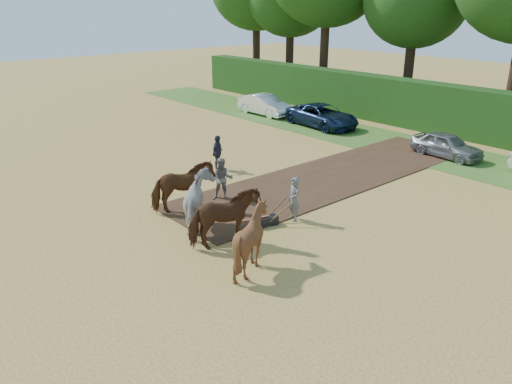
# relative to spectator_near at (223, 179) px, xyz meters

# --- Properties ---
(ground) EXTENTS (120.00, 120.00, 0.00)m
(ground) POSITION_rel_spectator_near_xyz_m (-0.49, -1.21, -0.90)
(ground) COLOR gold
(ground) RESTS_ON ground
(earth_strip) EXTENTS (4.50, 17.00, 0.05)m
(earth_strip) POSITION_rel_spectator_near_xyz_m (1.01, 5.79, -0.88)
(earth_strip) COLOR #472D1C
(earth_strip) RESTS_ON ground
(grass_verge) EXTENTS (50.00, 5.00, 0.03)m
(grass_verge) POSITION_rel_spectator_near_xyz_m (-0.49, 12.79, -0.89)
(grass_verge) COLOR #38601E
(grass_verge) RESTS_ON ground
(hedgerow) EXTENTS (46.00, 1.60, 3.00)m
(hedgerow) POSITION_rel_spectator_near_xyz_m (-0.49, 17.29, 0.60)
(hedgerow) COLOR #14380F
(hedgerow) RESTS_ON ground
(spectator_near) EXTENTS (1.07, 1.11, 1.81)m
(spectator_near) POSITION_rel_spectator_near_xyz_m (0.00, 0.00, 0.00)
(spectator_near) COLOR #A0947D
(spectator_near) RESTS_ON ground
(spectator_far) EXTENTS (0.86, 1.08, 1.71)m
(spectator_far) POSITION_rel_spectator_near_xyz_m (-3.39, 2.26, -0.05)
(spectator_far) COLOR #282A36
(spectator_far) RESTS_ON ground
(plough_team) EXTENTS (6.98, 4.94, 2.02)m
(plough_team) POSITION_rel_spectator_near_xyz_m (2.61, -2.29, 0.10)
(plough_team) COLOR #5A3116
(plough_team) RESTS_ON ground
(parked_cars) EXTENTS (30.22, 2.86, 1.46)m
(parked_cars) POSITION_rel_spectator_near_xyz_m (1.28, 12.77, -0.20)
(parked_cars) COLOR white
(parked_cars) RESTS_ON ground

